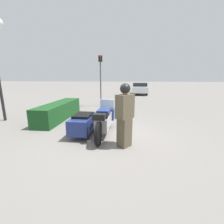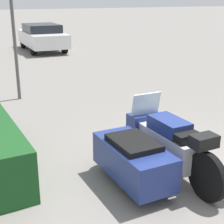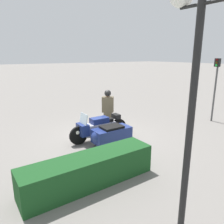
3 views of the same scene
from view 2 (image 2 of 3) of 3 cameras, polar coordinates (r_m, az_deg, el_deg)
The scene contains 4 objects.
ground_plane at distance 5.71m, azimuth 12.22°, elevation -10.51°, with size 160.00×160.00×0.00m, color slate.
police_motorcycle at distance 5.43m, azimuth 5.72°, elevation -6.10°, with size 2.56×1.36×1.18m.
traffic_light_near at distance 9.67m, azimuth -16.14°, elevation 15.08°, with size 0.22×0.29×3.45m.
parked_car_background at distance 19.03m, azimuth -11.53°, elevation 12.20°, with size 4.53×2.07×1.39m.
Camera 2 is at (-3.75, 3.33, 2.74)m, focal length 55.00 mm.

